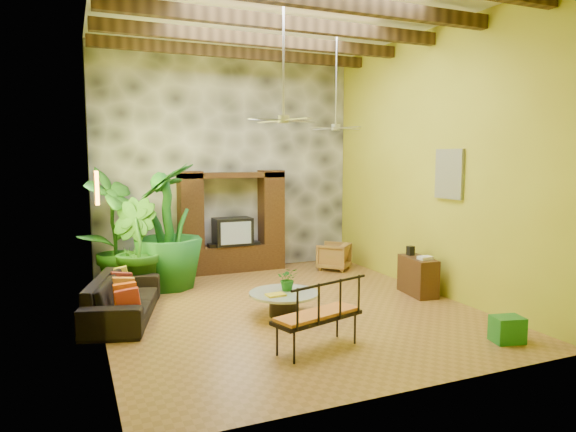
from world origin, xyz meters
name	(u,v)px	position (x,y,z in m)	size (l,w,h in m)	color
ground	(286,307)	(0.00, 0.00, 0.00)	(7.00, 7.00, 0.00)	brown
ceiling	(285,9)	(0.00, 0.00, 5.00)	(6.00, 7.00, 0.02)	silver
back_wall	(227,162)	(0.00, 3.50, 2.50)	(6.00, 0.02, 5.00)	#A19C24
left_wall	(96,164)	(-3.00, 0.00, 2.50)	(0.02, 7.00, 5.00)	#A19C24
right_wall	(430,163)	(3.00, 0.00, 2.50)	(0.02, 7.00, 5.00)	#A19C24
stone_accent_wall	(228,162)	(0.00, 3.44, 2.50)	(5.98, 0.10, 4.98)	#35373C
ceiling_beams	(285,23)	(0.00, 0.00, 4.78)	(5.95, 5.36, 0.22)	#3E2A13
entertainment_center	(232,229)	(0.00, 3.14, 0.97)	(2.40, 0.55, 2.30)	black
ceiling_fan_front	(284,106)	(-0.20, -0.40, 3.40)	(1.28, 1.28, 1.86)	#A3A3A8
ceiling_fan_back	(336,117)	(1.60, 1.20, 3.40)	(1.28, 1.28, 1.86)	#A3A3A8
wall_art_mask	(97,188)	(-2.96, 1.00, 2.10)	(0.06, 0.32, 0.55)	gold
wall_art_painting	(449,174)	(2.96, -0.60, 2.30)	(0.06, 0.70, 0.90)	teal
sofa	(123,298)	(-2.65, 0.49, 0.34)	(2.32, 0.91, 0.68)	black
wicker_armchair	(334,256)	(2.21, 2.37, 0.31)	(0.67, 0.69, 0.63)	brown
tall_plant_a	(113,228)	(-2.61, 2.62, 1.21)	(1.27, 0.86, 2.41)	#23651A
tall_plant_b	(135,247)	(-2.30, 1.85, 0.92)	(1.01, 0.81, 1.84)	#215C18
tall_plant_c	(167,226)	(-1.63, 2.17, 1.24)	(1.39, 1.39, 2.49)	#175A1D
coffee_table	(284,301)	(-0.21, -0.43, 0.26)	(1.15, 1.15, 0.40)	black
centerpiece_plant	(288,279)	(-0.10, -0.34, 0.59)	(0.35, 0.30, 0.39)	#185C19
yellow_tray	(276,295)	(-0.41, -0.58, 0.42)	(0.30, 0.21, 0.03)	yellow
iron_bench	(320,312)	(-0.36, -2.05, 0.55)	(1.38, 0.84, 0.57)	black
side_console	(418,276)	(2.65, -0.19, 0.36)	(0.40, 0.89, 0.71)	#391F12
green_bin	(507,329)	(2.24, -2.77, 0.18)	(0.42, 0.32, 0.37)	#20782A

